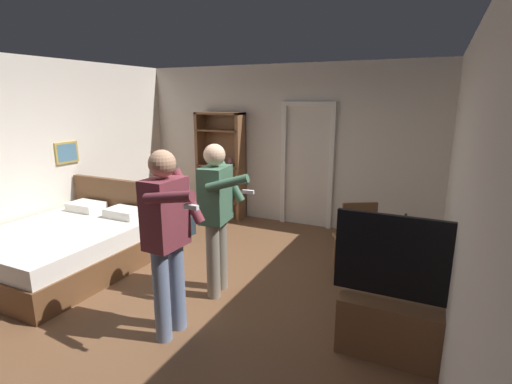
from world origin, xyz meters
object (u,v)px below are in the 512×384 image
object	(u,v)px
person_blue_shirt	(167,233)
person_striped_shirt	(217,210)
suitcase_dark	(177,225)
side_table	(390,249)
bottle_on_table	(405,226)
laptop	(390,228)
bed	(69,246)
wooden_chair	(355,236)
tv_flatscreen	(405,318)
bookshelf	(222,161)

from	to	relation	value
person_blue_shirt	person_striped_shirt	world-z (taller)	person_blue_shirt
person_striped_shirt	suitcase_dark	distance (m)	2.30
side_table	bottle_on_table	bearing A→B (deg)	-29.74
laptop	bed	bearing A→B (deg)	-162.67
bed	bottle_on_table	size ratio (longest dim) A/B	8.29
side_table	bottle_on_table	xyz separation A→B (m)	(0.14, -0.08, 0.33)
bed	person_striped_shirt	world-z (taller)	person_striped_shirt
laptop	person_blue_shirt	bearing A→B (deg)	-133.54
wooden_chair	person_blue_shirt	xyz separation A→B (m)	(-1.31, -1.95, 0.47)
laptop	bottle_on_table	bearing A→B (deg)	-13.89
tv_flatscreen	suitcase_dark	xyz separation A→B (m)	(-3.64, 1.70, -0.22)
bookshelf	bed	bearing A→B (deg)	-102.66
person_blue_shirt	person_striped_shirt	xyz separation A→B (m)	(-0.01, 0.88, -0.03)
bookshelf	tv_flatscreen	xyz separation A→B (m)	(3.48, -2.91, -0.67)
bed	suitcase_dark	distance (m)	1.75
laptop	suitcase_dark	bearing A→B (deg)	171.92
bed	wooden_chair	bearing A→B (deg)	21.31
person_blue_shirt	suitcase_dark	size ratio (longest dim) A/B	3.42
bed	wooden_chair	distance (m)	3.69
suitcase_dark	wooden_chair	bearing A→B (deg)	3.00
bookshelf	side_table	xyz separation A→B (m)	(3.20, -1.64, -0.57)
side_table	person_blue_shirt	distance (m)	2.59
wooden_chair	person_striped_shirt	xyz separation A→B (m)	(-1.32, -1.07, 0.44)
bottle_on_table	side_table	bearing A→B (deg)	150.26
side_table	suitcase_dark	size ratio (longest dim) A/B	1.38
tv_flatscreen	suitcase_dark	bearing A→B (deg)	154.91
bed	person_blue_shirt	bearing A→B (deg)	-16.04
bottle_on_table	suitcase_dark	distance (m)	3.60
person_striped_shirt	tv_flatscreen	bearing A→B (deg)	-8.48
person_blue_shirt	side_table	bearing A→B (deg)	46.82
tv_flatscreen	person_blue_shirt	world-z (taller)	person_blue_shirt
bed	person_blue_shirt	distance (m)	2.32
bottle_on_table	wooden_chair	bearing A→B (deg)	162.26
bed	laptop	size ratio (longest dim) A/B	5.05
tv_flatscreen	bottle_on_table	xyz separation A→B (m)	(-0.13, 1.19, 0.43)
bed	bottle_on_table	distance (m)	4.19
bookshelf	bottle_on_table	bearing A→B (deg)	-27.18
bookshelf	tv_flatscreen	bearing A→B (deg)	-39.90
laptop	person_blue_shirt	world-z (taller)	person_blue_shirt
wooden_chair	person_striped_shirt	distance (m)	1.76
bed	bottle_on_table	world-z (taller)	bed
bookshelf	wooden_chair	bearing A→B (deg)	-28.93
bookshelf	wooden_chair	distance (m)	3.22
suitcase_dark	bed	bearing A→B (deg)	-96.68
tv_flatscreen	person_blue_shirt	size ratio (longest dim) A/B	0.72
wooden_chair	bookshelf	bearing A→B (deg)	151.07
wooden_chair	laptop	bearing A→B (deg)	-19.19
bed	bookshelf	world-z (taller)	bookshelf
tv_flatscreen	wooden_chair	bearing A→B (deg)	116.89
bed	tv_flatscreen	bearing A→B (deg)	-0.45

